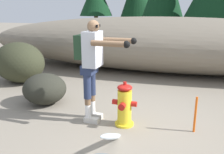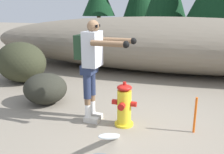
% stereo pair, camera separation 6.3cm
% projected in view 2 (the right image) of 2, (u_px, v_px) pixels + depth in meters
% --- Properties ---
extents(ground_plane, '(56.00, 56.00, 0.04)m').
position_uv_depth(ground_plane, '(128.00, 127.00, 4.14)').
color(ground_plane, gray).
extents(dirt_embankment, '(12.57, 3.20, 1.71)m').
position_uv_depth(dirt_embankment, '(162.00, 44.00, 7.77)').
color(dirt_embankment, '#756B5B').
rests_on(dirt_embankment, ground_plane).
extents(fire_hydrant, '(0.42, 0.37, 0.77)m').
position_uv_depth(fire_hydrant, '(124.00, 106.00, 4.08)').
color(fire_hydrant, yellow).
rests_on(fire_hydrant, ground_plane).
extents(hydrant_water_jet, '(0.49, 1.28, 0.62)m').
position_uv_depth(hydrant_water_jet, '(109.00, 141.00, 3.44)').
color(hydrant_water_jet, silver).
rests_on(hydrant_water_jet, ground_plane).
extents(utility_worker, '(0.98, 0.55, 1.76)m').
position_uv_depth(utility_worker, '(92.00, 59.00, 4.06)').
color(utility_worker, beige).
rests_on(utility_worker, ground_plane).
extents(boulder_large, '(1.14, 1.12, 0.64)m').
position_uv_depth(boulder_large, '(45.00, 88.00, 5.09)').
color(boulder_large, '#2A2B22').
rests_on(boulder_large, ground_plane).
extents(boulder_mid, '(1.77, 1.53, 1.09)m').
position_uv_depth(boulder_mid, '(21.00, 62.00, 6.57)').
color(boulder_mid, '#313422').
rests_on(boulder_mid, ground_plane).
extents(survey_stake, '(0.04, 0.04, 0.60)m').
position_uv_depth(survey_stake, '(195.00, 115.00, 3.85)').
color(survey_stake, '#E55914').
rests_on(survey_stake, ground_plane).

